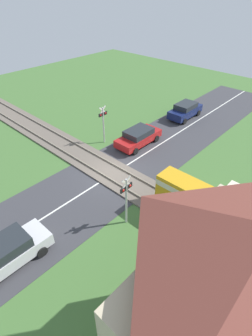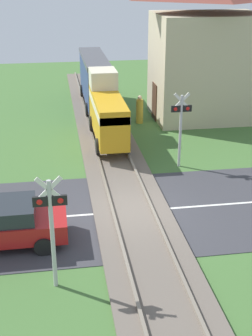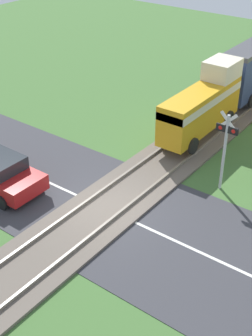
# 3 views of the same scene
# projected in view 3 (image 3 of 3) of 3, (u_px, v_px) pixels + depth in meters

# --- Properties ---
(ground_plane) EXTENTS (60.00, 60.00, 0.00)m
(ground_plane) POSITION_uv_depth(u_px,v_px,m) (106.00, 209.00, 17.80)
(ground_plane) COLOR #426B33
(road_surface) EXTENTS (48.00, 6.40, 0.02)m
(road_surface) POSITION_uv_depth(u_px,v_px,m) (106.00, 209.00, 17.79)
(road_surface) COLOR #38383D
(road_surface) RESTS_ON ground_plane
(track_bed) EXTENTS (2.80, 48.00, 0.24)m
(track_bed) POSITION_uv_depth(u_px,v_px,m) (106.00, 208.00, 17.76)
(track_bed) COLOR #665B51
(track_bed) RESTS_ON ground_plane
(train) EXTENTS (1.58, 13.11, 3.18)m
(train) POSITION_uv_depth(u_px,v_px,m) (238.00, 78.00, 24.35)
(train) COLOR gold
(train) RESTS_ON track_bed
(crossing_signal_east_approach) EXTENTS (0.90, 0.18, 3.37)m
(crossing_signal_east_approach) POSITION_uv_depth(u_px,v_px,m) (226.00, 141.00, 17.90)
(crossing_signal_east_approach) COLOR #B7B7B7
(crossing_signal_east_approach) RESTS_ON ground_plane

